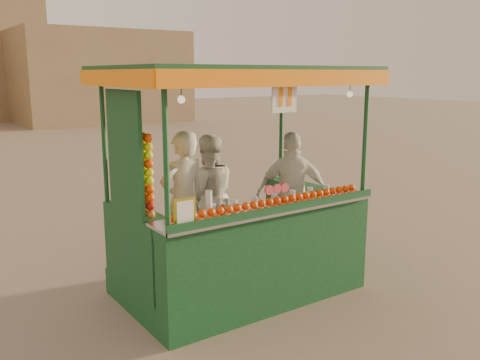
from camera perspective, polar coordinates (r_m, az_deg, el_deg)
ground at (r=6.79m, az=-0.89°, el=-11.60°), size 90.00×90.00×0.00m
building_right at (r=31.01m, az=-15.26°, el=10.91°), size 9.00×6.00×5.00m
juice_cart at (r=6.25m, az=-0.28°, el=-4.99°), size 3.04×1.97×2.77m
vendor_left at (r=6.23m, az=-6.28°, el=-2.42°), size 0.66×0.47×1.71m
vendor_middle at (r=6.74m, az=-3.58°, el=-1.74°), size 0.92×0.81×1.60m
vendor_right at (r=6.83m, az=5.79°, el=-1.49°), size 1.02×0.83×1.63m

